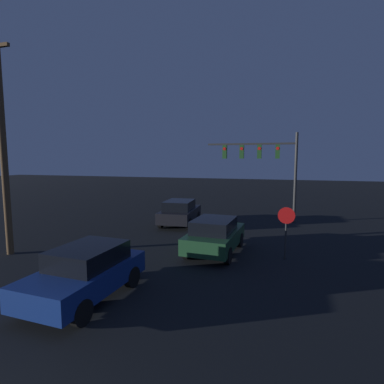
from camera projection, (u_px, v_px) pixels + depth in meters
The scene contains 6 objects.
car_near at pixel (86, 272), 8.81m from camera, with size 2.12×3.95×1.55m.
car_mid at pixel (215, 235), 13.06m from camera, with size 2.14×3.97×1.55m.
car_far at pixel (180, 212), 18.66m from camera, with size 2.11×3.95×1.55m.
traffic_signal_mast at pixel (265, 159), 19.58m from camera, with size 5.84×0.30×5.78m.
stop_sign at pixel (286, 223), 12.24m from camera, with size 0.68×0.07×2.16m.
utility_pole at pixel (3, 139), 12.51m from camera, with size 1.27×0.28×9.63m.
Camera 1 is at (4.03, -1.17, 4.14)m, focal length 28.00 mm.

